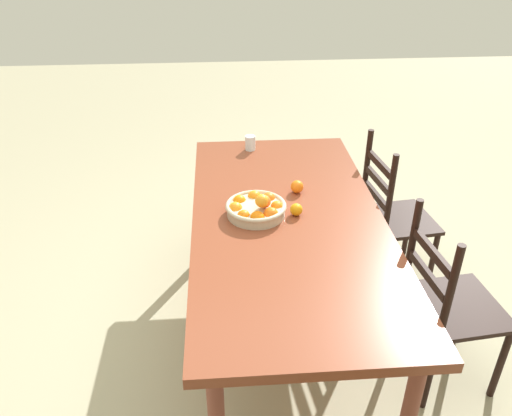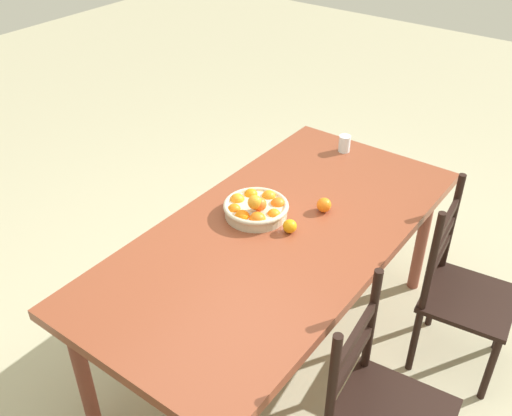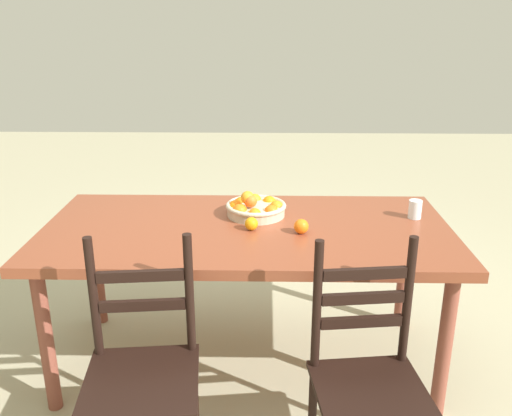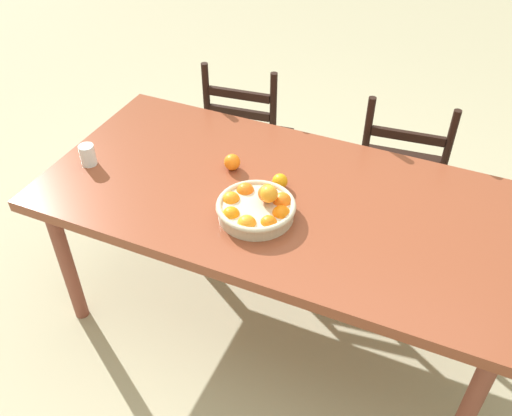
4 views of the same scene
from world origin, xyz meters
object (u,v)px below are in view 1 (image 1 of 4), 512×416
Objects in this scene: drinking_glass at (250,143)px; chair_near_window at (392,216)px; orange_loose_0 at (296,210)px; orange_loose_1 at (297,187)px; fruit_bowl at (256,208)px; dining_table at (288,229)px; chair_by_cabinet at (448,307)px.

chair_near_window is at bearing 67.40° from drinking_glass.
orange_loose_1 is (-0.24, 0.04, 0.00)m from orange_loose_0.
chair_near_window is at bearing 116.63° from fruit_bowl.
drinking_glass is at bearing -170.81° from dining_table.
chair_by_cabinet is at bearing 173.69° from chair_near_window.
chair_near_window is at bearing 109.07° from orange_loose_1.
fruit_bowl is 0.82m from drinking_glass.
dining_table is at bearing 76.25° from fruit_bowl.
dining_table is 21.02× the size of drinking_glass.
dining_table is 2.06× the size of chair_by_cabinet.
chair_by_cabinet reaches higher than orange_loose_0.
fruit_bowl is 4.40× the size of orange_loose_1.
fruit_bowl reaches higher than dining_table.
orange_loose_1 is at bearing 170.88° from orange_loose_0.
chair_near_window reaches higher than dining_table.
drinking_glass reaches higher than dining_table.
chair_by_cabinet is (0.38, 0.75, -0.25)m from dining_table.
drinking_glass is (-0.59, -0.22, 0.01)m from orange_loose_1.
chair_near_window is 1.03m from drinking_glass.
chair_by_cabinet reaches higher than dining_table.
drinking_glass is at bearing 178.47° from fruit_bowl.
dining_table is at bearing 116.77° from chair_near_window.
drinking_glass is (-0.37, -0.88, 0.38)m from chair_near_window.
chair_by_cabinet is at bearing 65.45° from fruit_bowl.
chair_near_window is (-0.49, 0.74, -0.26)m from dining_table.
orange_loose_1 is (0.23, -0.66, 0.37)m from chair_near_window.
orange_loose_1 reaches higher than orange_loose_0.
orange_loose_0 is (0.47, -0.70, 0.36)m from chair_near_window.
fruit_bowl is (-0.04, -0.16, 0.11)m from dining_table.
chair_by_cabinet reaches higher than fruit_bowl.
fruit_bowl is at bearing -94.08° from orange_loose_0.
fruit_bowl is 0.21m from orange_loose_0.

